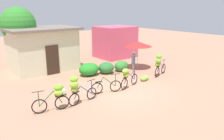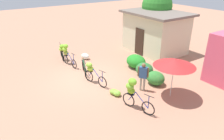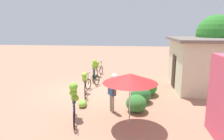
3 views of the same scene
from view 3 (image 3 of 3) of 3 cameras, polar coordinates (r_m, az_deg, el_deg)
The scene contains 15 objects.
ground_plane at distance 12.10m, azimuth -7.28°, elevation -5.88°, with size 60.00×60.00×0.00m, color #AF7A5F.
building_low at distance 13.47m, azimuth 23.79°, elevation 1.83°, with size 4.83×3.63×3.07m.
tree_behind_building at distance 14.80m, azimuth 27.31°, elevation 8.79°, with size 2.46×2.46×4.49m.
hedge_bush_front_left at distance 11.42m, azimuth 9.76°, elevation -4.79°, with size 1.41×1.14×0.85m, color #268A26.
hedge_bush_front_right at distance 10.27m, azimuth 8.19°, elevation -6.83°, with size 1.09×1.02×0.79m, color #2C7032.
hedge_bush_mid at distance 9.15m, azimuth 6.89°, elevation -9.31°, with size 1.08×0.92×0.75m, color #358134.
market_umbrella at distance 7.40m, azimuth 5.14°, elevation -2.32°, with size 2.03×2.03×2.03m.
bicycle_leftmost at distance 15.52m, azimuth -4.12°, elevation 0.87°, with size 1.59×0.57×1.17m.
bicycle_near_pile at distance 14.50m, azimuth -5.07°, elevation 0.60°, with size 1.67×0.42×1.41m.
bicycle_center_loaded at distance 12.70m, azimuth -5.47°, elevation -3.30°, with size 1.62×0.60×1.02m.
bicycle_by_shop at distance 11.38m, azimuth -7.72°, elevation -3.27°, with size 1.68×0.56×1.20m.
bicycle_rightmost at distance 8.31m, azimuth -10.71°, elevation -7.78°, with size 1.67×0.60×1.52m.
banana_pile_on_ground at distance 9.81m, azimuth -8.32°, elevation -9.32°, with size 0.76×0.52×0.30m.
produce_sack at distance 14.58m, azimuth 0.68°, elevation -1.82°, with size 0.70×0.44×0.44m, color silver.
person_vendor at distance 8.89m, azimuth -0.02°, elevation -5.88°, with size 0.48×0.40×1.57m.
Camera 3 is at (11.18, 2.81, 3.66)m, focal length 32.36 mm.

